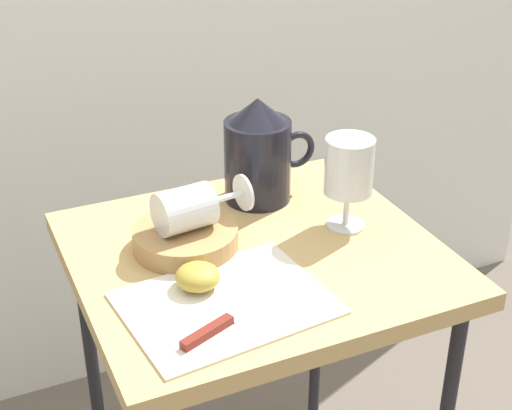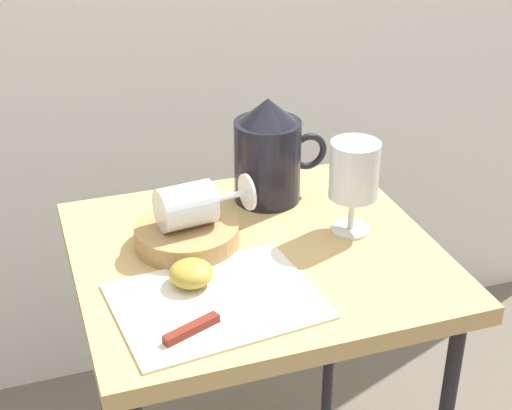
{
  "view_description": "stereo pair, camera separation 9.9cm",
  "coord_description": "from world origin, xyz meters",
  "px_view_note": "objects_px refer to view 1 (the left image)",
  "views": [
    {
      "loc": [
        -0.42,
        -0.93,
        1.35
      ],
      "look_at": [
        0.0,
        0.0,
        0.8
      ],
      "focal_mm": 53.75,
      "sensor_mm": 36.0,
      "label": 1
    },
    {
      "loc": [
        -0.33,
        -0.97,
        1.35
      ],
      "look_at": [
        0.0,
        0.0,
        0.8
      ],
      "focal_mm": 53.75,
      "sensor_mm": 36.0,
      "label": 2
    }
  ],
  "objects_px": {
    "apple_half_left": "(198,277)",
    "knife": "(229,320)",
    "wine_glass_tipped_near": "(188,208)",
    "table": "(256,288)",
    "basket_tray": "(186,238)",
    "pitcher": "(258,159)",
    "wine_glass_upright": "(349,171)"
  },
  "relations": [
    {
      "from": "basket_tray",
      "to": "pitcher",
      "type": "bearing_deg",
      "value": 31.71
    },
    {
      "from": "knife",
      "to": "apple_half_left",
      "type": "bearing_deg",
      "value": 95.28
    },
    {
      "from": "knife",
      "to": "wine_glass_tipped_near",
      "type": "bearing_deg",
      "value": 84.78
    },
    {
      "from": "wine_glass_tipped_near",
      "to": "table",
      "type": "bearing_deg",
      "value": -29.01
    },
    {
      "from": "pitcher",
      "to": "wine_glass_tipped_near",
      "type": "height_order",
      "value": "pitcher"
    },
    {
      "from": "pitcher",
      "to": "apple_half_left",
      "type": "height_order",
      "value": "pitcher"
    },
    {
      "from": "table",
      "to": "pitcher",
      "type": "xyz_separation_m",
      "value": [
        0.08,
        0.16,
        0.15
      ]
    },
    {
      "from": "pitcher",
      "to": "apple_half_left",
      "type": "bearing_deg",
      "value": -131.35
    },
    {
      "from": "apple_half_left",
      "to": "knife",
      "type": "bearing_deg",
      "value": -84.72
    },
    {
      "from": "table",
      "to": "basket_tray",
      "type": "xyz_separation_m",
      "value": [
        -0.1,
        0.05,
        0.09
      ]
    },
    {
      "from": "wine_glass_tipped_near",
      "to": "apple_half_left",
      "type": "relative_size",
      "value": 2.43
    },
    {
      "from": "wine_glass_tipped_near",
      "to": "knife",
      "type": "height_order",
      "value": "wine_glass_tipped_near"
    },
    {
      "from": "basket_tray",
      "to": "wine_glass_tipped_near",
      "type": "xyz_separation_m",
      "value": [
        0.01,
        0.0,
        0.05
      ]
    },
    {
      "from": "apple_half_left",
      "to": "knife",
      "type": "xyz_separation_m",
      "value": [
        0.01,
        -0.1,
        -0.01
      ]
    },
    {
      "from": "wine_glass_upright",
      "to": "apple_half_left",
      "type": "distance_m",
      "value": 0.31
    },
    {
      "from": "table",
      "to": "knife",
      "type": "relative_size",
      "value": 3.2
    },
    {
      "from": "knife",
      "to": "table",
      "type": "bearing_deg",
      "value": 55.14
    },
    {
      "from": "table",
      "to": "basket_tray",
      "type": "height_order",
      "value": "basket_tray"
    },
    {
      "from": "table",
      "to": "apple_half_left",
      "type": "relative_size",
      "value": 11.15
    },
    {
      "from": "table",
      "to": "wine_glass_tipped_near",
      "type": "relative_size",
      "value": 4.58
    },
    {
      "from": "pitcher",
      "to": "table",
      "type": "bearing_deg",
      "value": -115.52
    },
    {
      "from": "apple_half_left",
      "to": "pitcher",
      "type": "bearing_deg",
      "value": 48.65
    },
    {
      "from": "basket_tray",
      "to": "knife",
      "type": "relative_size",
      "value": 0.73
    },
    {
      "from": "basket_tray",
      "to": "wine_glass_upright",
      "type": "bearing_deg",
      "value": -9.25
    },
    {
      "from": "basket_tray",
      "to": "apple_half_left",
      "type": "bearing_deg",
      "value": -100.94
    },
    {
      "from": "pitcher",
      "to": "wine_glass_tipped_near",
      "type": "relative_size",
      "value": 1.18
    },
    {
      "from": "table",
      "to": "wine_glass_upright",
      "type": "xyz_separation_m",
      "value": [
        0.17,
        0.01,
        0.17
      ]
    },
    {
      "from": "pitcher",
      "to": "wine_glass_upright",
      "type": "xyz_separation_m",
      "value": [
        0.09,
        -0.15,
        0.03
      ]
    },
    {
      "from": "table",
      "to": "wine_glass_tipped_near",
      "type": "distance_m",
      "value": 0.18
    },
    {
      "from": "wine_glass_upright",
      "to": "apple_half_left",
      "type": "relative_size",
      "value": 2.41
    },
    {
      "from": "wine_glass_upright",
      "to": "wine_glass_tipped_near",
      "type": "bearing_deg",
      "value": 170.51
    },
    {
      "from": "table",
      "to": "knife",
      "type": "bearing_deg",
      "value": -124.86
    }
  ]
}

